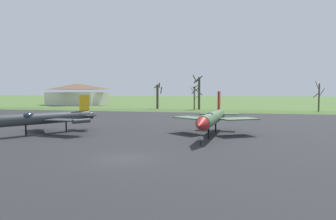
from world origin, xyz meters
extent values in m
plane|color=#4C6B33|center=(0.00, 0.00, 0.00)|extent=(600.00, 600.00, 0.00)
cube|color=#28282B|center=(0.00, 18.76, 0.03)|extent=(109.89, 62.54, 0.05)
cube|color=#425D2B|center=(0.00, 56.03, 0.03)|extent=(169.89, 12.00, 0.06)
cylinder|color=#4C6B47|center=(5.19, 13.30, 1.97)|extent=(2.06, 12.00, 1.38)
cone|color=#B21E1E|center=(4.78, 6.28, 1.97)|extent=(1.39, 2.20, 1.27)
cylinder|color=black|center=(5.54, 19.54, 1.97)|extent=(1.01, 0.81, 0.96)
ellipsoid|color=#19232D|center=(5.07, 11.29, 2.35)|extent=(0.91, 1.70, 0.85)
cube|color=#4C6B47|center=(2.57, 14.82, 1.87)|extent=(4.70, 4.45, 0.13)
cube|color=#4C6B47|center=(7.96, 14.51, 1.87)|extent=(4.73, 4.24, 0.13)
cube|color=#B21E1E|center=(5.50, 18.74, 3.81)|extent=(0.25, 1.51, 2.30)
cube|color=#4C6B47|center=(4.12, 18.70, 2.08)|extent=(2.26, 1.41, 0.13)
cube|color=#4C6B47|center=(6.86, 18.54, 2.08)|extent=(2.26, 1.41, 0.13)
cylinder|color=black|center=(5.04, 10.68, 0.64)|extent=(0.18, 0.18, 1.29)
cylinder|color=black|center=(5.34, 15.93, 0.64)|extent=(0.18, 0.18, 1.29)
cylinder|color=black|center=(4.74, 6.62, 0.28)|extent=(0.08, 0.08, 0.55)
cube|color=white|center=(4.74, 6.62, 0.72)|extent=(0.53, 0.30, 0.36)
cylinder|color=#33383D|center=(-13.71, 10.58, 1.84)|extent=(6.43, 10.37, 1.28)
cylinder|color=black|center=(-10.94, 15.68, 1.84)|extent=(1.12, 1.05, 0.90)
ellipsoid|color=#19232D|center=(-14.69, 8.78, 2.19)|extent=(1.01, 1.89, 0.95)
cube|color=#33383D|center=(-15.80, 12.72, 1.74)|extent=(4.38, 4.77, 0.12)
cube|color=#33383D|center=(-10.79, 9.99, 1.74)|extent=(4.59, 2.50, 0.12)
cylinder|color=#33383D|center=(-17.51, 14.19, 1.74)|extent=(1.40, 2.03, 0.48)
cylinder|color=#33383D|center=(-8.62, 9.36, 1.74)|extent=(1.40, 2.03, 0.48)
cube|color=yellow|center=(-11.29, 15.03, 3.50)|extent=(0.80, 1.30, 2.04)
cube|color=#33383D|center=(-12.29, 15.44, 1.93)|extent=(2.01, 1.83, 0.12)
cube|color=#33383D|center=(-10.40, 14.42, 1.93)|extent=(2.01, 1.83, 0.12)
cylinder|color=black|center=(-14.88, 8.43, 0.60)|extent=(0.17, 0.17, 1.20)
cylinder|color=black|center=(-12.55, 12.72, 0.60)|extent=(0.17, 0.17, 1.20)
cylinder|color=#42382D|center=(-15.18, 64.53, 3.43)|extent=(0.64, 0.64, 6.86)
cylinder|color=#42382D|center=(-14.66, 64.68, 6.72)|extent=(0.69, 1.38, 1.48)
cylinder|color=#42382D|center=(-15.61, 65.07, 6.40)|extent=(1.37, 1.17, 1.16)
cylinder|color=#42382D|center=(-14.16, 64.91, 5.25)|extent=(1.07, 2.30, 1.98)
cylinder|color=brown|center=(-4.22, 62.53, 3.17)|extent=(0.38, 0.38, 6.34)
cylinder|color=brown|center=(-4.61, 61.88, 5.19)|extent=(1.47, 0.95, 1.68)
cylinder|color=brown|center=(-3.61, 63.35, 6.49)|extent=(1.82, 1.43, 1.49)
cylinder|color=brown|center=(-3.69, 63.33, 3.38)|extent=(1.74, 1.22, 1.06)
cylinder|color=#42382D|center=(-2.99, 63.02, 4.40)|extent=(0.61, 0.61, 8.80)
cylinder|color=#42382D|center=(-4.16, 62.44, 8.57)|extent=(1.53, 2.62, 1.80)
cylinder|color=#42382D|center=(-3.26, 61.72, 5.01)|extent=(2.78, 0.79, 2.19)
cylinder|color=#42382D|center=(-4.04, 63.92, 5.33)|extent=(2.06, 2.35, 2.14)
cylinder|color=#42382D|center=(-3.83, 63.47, 7.70)|extent=(1.23, 1.94, 1.22)
cylinder|color=#42382D|center=(-3.33, 64.03, 8.37)|extent=(2.30, 1.04, 1.84)
cylinder|color=#42382D|center=(27.10, 62.96, 3.45)|extent=(0.36, 0.36, 6.90)
cylinder|color=#42382D|center=(26.54, 63.68, 4.00)|extent=(1.64, 1.32, 1.27)
cylinder|color=#42382D|center=(26.49, 62.73, 6.56)|extent=(0.61, 1.37, 1.96)
cylinder|color=#42382D|center=(27.83, 63.38, 4.72)|extent=(1.01, 1.63, 2.12)
cube|color=beige|center=(-50.24, 81.85, 2.31)|extent=(19.09, 14.28, 4.62)
pyramid|color=brown|center=(-50.24, 81.85, 6.76)|extent=(20.04, 15.00, 2.14)
camera|label=1|loc=(8.30, -21.03, 4.95)|focal=33.13mm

